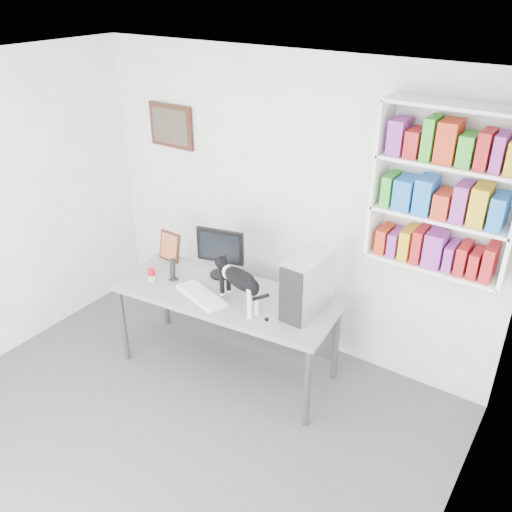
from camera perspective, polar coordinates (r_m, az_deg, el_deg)
name	(u,v)px	position (r m, az deg, el deg)	size (l,w,h in m)	color
room	(123,309)	(3.54, -13.87, -5.39)	(4.01, 4.01, 2.70)	#4A4A4F
bookshelf	(446,191)	(4.10, 19.33, 6.48)	(1.03, 0.28, 1.24)	white
wall_art	(171,126)	(5.46, -8.93, 13.37)	(0.52, 0.04, 0.42)	#492417
desk	(227,332)	(4.85, -3.09, -7.96)	(1.92, 0.75, 0.80)	gray
monitor	(221,252)	(4.79, -3.74, 0.38)	(0.43, 0.21, 0.46)	black
keyboard	(201,295)	(4.58, -5.77, -4.16)	(0.51, 0.19, 0.04)	white
pc_tower	(308,284)	(4.29, 5.46, -2.99)	(0.22, 0.49, 0.49)	#ADADB1
speaker	(173,269)	(4.83, -8.75, -1.34)	(0.09, 0.09, 0.21)	black
leaning_print	(170,246)	(5.15, -9.07, 1.07)	(0.23, 0.09, 0.29)	#492417
soup_can	(152,275)	(4.87, -10.93, -1.97)	(0.07, 0.07, 0.11)	#B00F1E
cat	(240,288)	(4.35, -1.72, -3.41)	(0.59, 0.16, 0.37)	black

